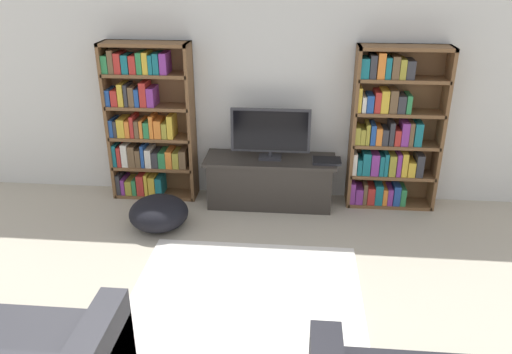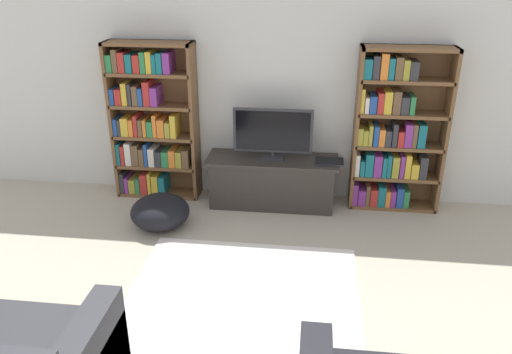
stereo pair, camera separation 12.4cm
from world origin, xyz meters
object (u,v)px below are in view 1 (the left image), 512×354
(bookshelf_left, at_px, (147,124))
(television, at_px, (270,132))
(bookshelf_right, at_px, (390,132))
(tv_stand, at_px, (270,181))
(laptop, at_px, (327,161))
(beanbag_ottoman, at_px, (159,213))

(bookshelf_left, height_order, television, bookshelf_left)
(bookshelf_right, height_order, tv_stand, bookshelf_right)
(television, bearing_deg, tv_stand, 90.00)
(tv_stand, relative_size, television, 1.68)
(bookshelf_right, bearing_deg, tv_stand, -174.34)
(bookshelf_left, xyz_separation_m, laptop, (1.98, -0.18, -0.30))
(bookshelf_left, distance_m, bookshelf_right, 2.64)
(bookshelf_left, height_order, bookshelf_right, same)
(tv_stand, height_order, laptop, laptop)
(tv_stand, xyz_separation_m, laptop, (0.61, -0.05, 0.28))
(television, distance_m, beanbag_ottoman, 1.43)
(beanbag_ottoman, bearing_deg, bookshelf_right, 18.24)
(bookshelf_left, relative_size, laptop, 5.74)
(tv_stand, distance_m, television, 0.57)
(bookshelf_left, relative_size, beanbag_ottoman, 2.92)
(television, height_order, laptop, television)
(laptop, bearing_deg, tv_stand, 175.29)
(beanbag_ottoman, bearing_deg, laptop, 19.51)
(television, height_order, beanbag_ottoman, television)
(television, bearing_deg, beanbag_ottoman, -149.26)
(bookshelf_left, distance_m, beanbag_ottoman, 1.08)
(tv_stand, distance_m, beanbag_ottoman, 1.27)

